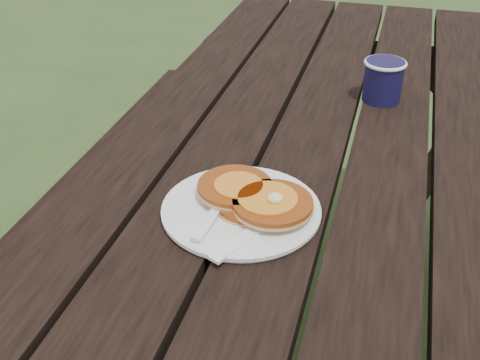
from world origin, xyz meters
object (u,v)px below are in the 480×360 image
(picnic_table, at_px, (302,274))
(pancake_stack, at_px, (254,197))
(plate, at_px, (241,211))
(coffee_cup, at_px, (384,78))

(picnic_table, relative_size, pancake_stack, 9.36)
(plate, height_order, coffee_cup, coffee_cup)
(coffee_cup, bearing_deg, picnic_table, -124.48)
(pancake_stack, height_order, coffee_cup, coffee_cup)
(pancake_stack, bearing_deg, plate, -143.22)
(picnic_table, bearing_deg, plate, -100.88)
(picnic_table, xyz_separation_m, pancake_stack, (-0.04, -0.30, 0.41))
(plate, relative_size, coffee_cup, 2.72)
(pancake_stack, bearing_deg, picnic_table, 81.95)
(picnic_table, distance_m, pancake_stack, 0.51)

